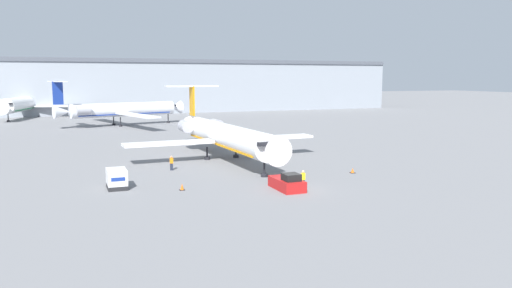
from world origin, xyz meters
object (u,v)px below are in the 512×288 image
(worker_near_tug, at_px, (303,179))
(airplane_parked_far_right, at_px, (120,110))
(airplane_main, at_px, (224,135))
(pushback_tug, at_px, (287,183))
(traffic_cone_left, at_px, (182,187))
(traffic_cone_right, at_px, (353,171))
(luggage_cart, at_px, (117,179))
(worker_by_wing, at_px, (171,163))
(airplane_parked_far_left, at_px, (27,103))

(worker_near_tug, height_order, airplane_parked_far_right, airplane_parked_far_right)
(airplane_main, relative_size, pushback_tug, 6.98)
(traffic_cone_left, xyz_separation_m, traffic_cone_right, (20.99, 1.54, -0.03))
(traffic_cone_left, relative_size, airplane_parked_far_right, 0.02)
(traffic_cone_right, bearing_deg, worker_near_tug, -150.35)
(pushback_tug, xyz_separation_m, luggage_cart, (-16.06, 6.79, 0.34))
(airplane_main, relative_size, traffic_cone_right, 54.93)
(worker_by_wing, distance_m, airplane_parked_far_left, 98.74)
(airplane_main, xyz_separation_m, worker_near_tug, (2.03, -20.15, -2.43))
(luggage_cart, relative_size, worker_near_tug, 1.58)
(airplane_main, bearing_deg, traffic_cone_right, -52.86)
(pushback_tug, height_order, traffic_cone_left, pushback_tug)
(worker_near_tug, xyz_separation_m, airplane_parked_far_right, (-9.91, 75.77, 2.80))
(worker_by_wing, bearing_deg, traffic_cone_left, -96.48)
(airplane_main, height_order, airplane_parked_far_left, airplane_parked_far_left)
(pushback_tug, relative_size, airplane_parked_far_right, 0.13)
(traffic_cone_right, distance_m, airplane_parked_far_left, 113.67)
(airplane_main, height_order, worker_near_tug, airplane_main)
(luggage_cart, distance_m, airplane_parked_far_right, 69.38)
(luggage_cart, bearing_deg, worker_near_tug, -21.19)
(worker_by_wing, bearing_deg, pushback_tug, -59.28)
(worker_by_wing, relative_size, airplane_parked_far_left, 0.05)
(luggage_cart, height_order, airplane_parked_far_right, airplane_parked_far_right)
(traffic_cone_right, relative_size, airplane_parked_far_left, 0.02)
(worker_near_tug, distance_m, worker_by_wing, 18.17)
(airplane_main, relative_size, airplane_parked_far_right, 0.90)
(airplane_main, xyz_separation_m, worker_by_wing, (-8.46, -5.31, -2.46))
(airplane_parked_far_right, bearing_deg, worker_near_tug, -82.55)
(airplane_parked_far_left, bearing_deg, pushback_tug, -74.86)
(worker_by_wing, height_order, airplane_parked_far_right, airplane_parked_far_right)
(pushback_tug, bearing_deg, traffic_cone_right, 25.10)
(airplane_parked_far_left, bearing_deg, airplane_main, -71.89)
(pushback_tug, distance_m, worker_near_tug, 1.78)
(traffic_cone_right, bearing_deg, airplane_main, 127.14)
(airplane_main, xyz_separation_m, airplane_parked_far_right, (-7.88, 55.62, 0.38))
(pushback_tug, distance_m, worker_by_wing, 17.12)
(traffic_cone_right, bearing_deg, airplane_parked_far_right, 105.20)
(airplane_main, bearing_deg, airplane_parked_far_left, 108.11)
(luggage_cart, distance_m, traffic_cone_right, 27.11)
(pushback_tug, height_order, airplane_parked_far_left, airplane_parked_far_left)
(worker_near_tug, distance_m, airplane_parked_far_right, 76.47)
(traffic_cone_left, height_order, airplane_parked_far_left, airplane_parked_far_left)
(airplane_parked_far_right, bearing_deg, airplane_main, -81.94)
(worker_near_tug, height_order, traffic_cone_right, worker_near_tug)
(airplane_parked_far_right, bearing_deg, traffic_cone_left, -91.46)
(worker_by_wing, bearing_deg, airplane_main, 32.14)
(traffic_cone_right, bearing_deg, luggage_cart, 176.53)
(pushback_tug, xyz_separation_m, airplane_parked_far_right, (-8.17, 75.66, 3.12))
(pushback_tug, bearing_deg, traffic_cone_left, 160.17)
(pushback_tug, xyz_separation_m, airplane_parked_far_left, (-30.06, 111.08, 3.30))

